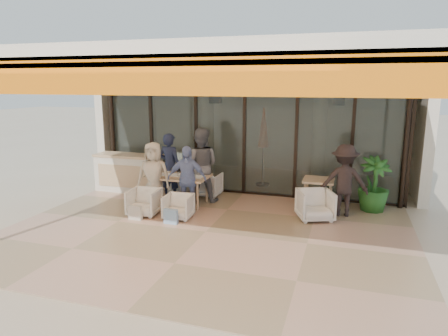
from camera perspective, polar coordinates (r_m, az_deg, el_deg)
The scene contains 21 objects.
ground at distance 8.09m, azimuth -2.63°, elevation -9.24°, with size 70.00×70.00×0.00m, color #C6B293.
terrace_floor at distance 8.08m, azimuth -2.63°, elevation -9.20°, with size 8.00×6.00×0.01m, color tan.
terrace_structure at distance 7.29m, azimuth -3.62°, elevation 14.51°, with size 8.00×6.00×3.40m.
glass_storefront at distance 10.49m, azimuth 2.94°, elevation 4.73°, with size 8.08×0.10×3.20m.
interior_block at distance 12.67m, azimuth 5.68°, elevation 8.81°, with size 9.05×3.62×3.52m.
host_counter at distance 11.21m, azimuth -13.42°, elevation -0.66°, with size 1.85×0.65×1.04m.
dining_table at distance 9.75m, azimuth -6.60°, elevation -1.36°, with size 1.50×0.90×0.93m.
chair_far_left at distance 10.84m, azimuth -6.53°, elevation -2.02°, with size 0.61×0.57×0.63m, color white.
chair_far_right at distance 10.52m, azimuth -2.34°, elevation -2.22°, with size 0.66×0.62×0.68m, color white.
chair_near_left at distance 9.19m, azimuth -11.34°, elevation -4.62°, with size 0.65×0.61×0.67m, color white.
chair_near_right at distance 8.84m, azimuth -6.53°, elevation -5.36°, with size 0.58×0.55×0.60m, color white.
diner_navy at distance 10.27m, azimuth -7.73°, elevation 0.25°, with size 0.62×0.41×1.70m, color #191F38.
diner_grey at distance 9.93m, azimuth -3.35°, elevation 0.39°, with size 0.90×0.70×1.86m, color #5C5C61.
diner_cream at distance 9.50m, azimuth -10.02°, elevation -1.12°, with size 0.78×0.51×1.60m, color beige.
diner_periwinkle at distance 9.15m, azimuth -5.33°, elevation -1.64°, with size 0.91×0.38×1.55m, color #6A7AB1.
tote_bag_cream at distance 8.91m, azimuth -12.54°, elevation -6.32°, with size 0.30×0.10×0.34m, color silver.
tote_bag_blue at distance 8.53m, azimuth -7.60°, elevation -6.95°, with size 0.30×0.10×0.34m, color #99BFD8.
side_table at distance 9.56m, azimuth 13.35°, elevation -2.18°, with size 0.70×0.70×0.74m.
side_chair at distance 8.91m, azimuth 12.89°, elevation -4.99°, with size 0.72×0.67×0.74m, color white.
standing_woman at distance 9.21m, azimuth 16.79°, elevation -1.77°, with size 1.05×0.61×1.63m, color black.
potted_palm at distance 9.81m, azimuth 20.62°, elevation -2.23°, with size 0.72×0.72×1.29m, color #1E5919.
Camera 1 is at (2.61, -7.07, 2.93)m, focal length 32.00 mm.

